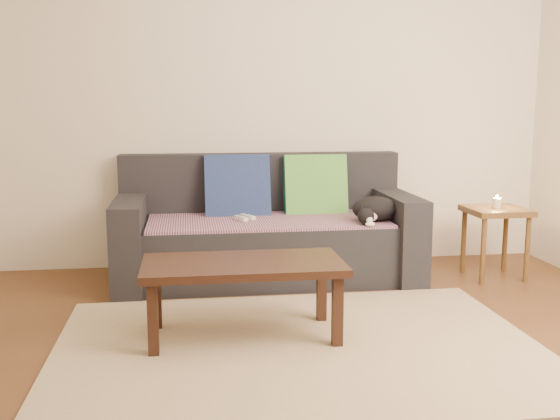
{
  "coord_description": "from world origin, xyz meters",
  "views": [
    {
      "loc": [
        -0.55,
        -3.01,
        1.26
      ],
      "look_at": [
        0.05,
        1.2,
        0.55
      ],
      "focal_mm": 42.0,
      "sensor_mm": 36.0,
      "label": 1
    }
  ],
  "objects_px": {
    "wii_remote_a": "(248,217)",
    "side_table": "(496,220)",
    "coffee_table": "(243,271)",
    "wii_remote_b": "(241,219)",
    "cat": "(375,210)",
    "sofa": "(266,235)"
  },
  "relations": [
    {
      "from": "wii_remote_a",
      "to": "side_table",
      "type": "xyz_separation_m",
      "value": [
        1.76,
        -0.18,
        -0.04
      ]
    },
    {
      "from": "coffee_table",
      "to": "wii_remote_b",
      "type": "bearing_deg",
      "value": 85.83
    },
    {
      "from": "cat",
      "to": "coffee_table",
      "type": "xyz_separation_m",
      "value": [
        -0.99,
        -0.95,
        -0.15
      ]
    },
    {
      "from": "sofa",
      "to": "cat",
      "type": "height_order",
      "value": "sofa"
    },
    {
      "from": "cat",
      "to": "coffee_table",
      "type": "bearing_deg",
      "value": -155.23
    },
    {
      "from": "cat",
      "to": "wii_remote_a",
      "type": "relative_size",
      "value": 2.69
    },
    {
      "from": "wii_remote_b",
      "to": "side_table",
      "type": "bearing_deg",
      "value": -116.1
    },
    {
      "from": "coffee_table",
      "to": "cat",
      "type": "bearing_deg",
      "value": 43.93
    },
    {
      "from": "cat",
      "to": "wii_remote_b",
      "type": "height_order",
      "value": "cat"
    },
    {
      "from": "sofa",
      "to": "wii_remote_b",
      "type": "relative_size",
      "value": 14.0
    },
    {
      "from": "cat",
      "to": "wii_remote_a",
      "type": "xyz_separation_m",
      "value": [
        -0.86,
        0.2,
        -0.07
      ]
    },
    {
      "from": "sofa",
      "to": "side_table",
      "type": "height_order",
      "value": "sofa"
    },
    {
      "from": "cat",
      "to": "coffee_table",
      "type": "distance_m",
      "value": 1.38
    },
    {
      "from": "wii_remote_b",
      "to": "side_table",
      "type": "relative_size",
      "value": 0.29
    },
    {
      "from": "cat",
      "to": "wii_remote_a",
      "type": "distance_m",
      "value": 0.89
    },
    {
      "from": "cat",
      "to": "wii_remote_b",
      "type": "bearing_deg",
      "value": 151.55
    },
    {
      "from": "sofa",
      "to": "coffee_table",
      "type": "bearing_deg",
      "value": -102.31
    },
    {
      "from": "wii_remote_b",
      "to": "wii_remote_a",
      "type": "bearing_deg",
      "value": -65.79
    },
    {
      "from": "sofa",
      "to": "wii_remote_a",
      "type": "height_order",
      "value": "sofa"
    },
    {
      "from": "sofa",
      "to": "wii_remote_b",
      "type": "distance_m",
      "value": 0.27
    },
    {
      "from": "wii_remote_b",
      "to": "coffee_table",
      "type": "height_order",
      "value": "wii_remote_b"
    },
    {
      "from": "sofa",
      "to": "side_table",
      "type": "xyz_separation_m",
      "value": [
        1.63,
        -0.25,
        0.11
      ]
    }
  ]
}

